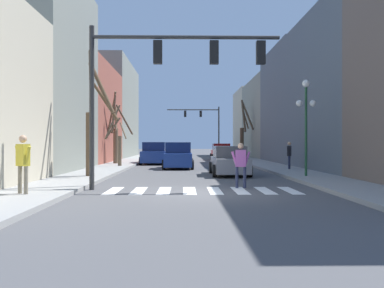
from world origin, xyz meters
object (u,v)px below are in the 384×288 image
object	(u,v)px
car_parked_right_near	(221,152)
street_tree_left_far	(116,133)
car_driving_toward_lane	(178,156)
street_lamp_right_corner	(306,108)
pedestrian_near_right_corner	(289,153)
traffic_signal_near	(163,68)
car_parked_right_far	(229,161)
street_tree_right_far	(93,125)
traffic_signal_far	(204,120)
car_parked_right_mid	(154,154)
street_tree_right_near	(118,142)
pedestrian_crossing_street	(23,159)
street_tree_right_mid	(243,132)
pedestrian_waiting_at_curb	(241,161)

from	to	relation	value
car_parked_right_near	street_tree_left_far	bearing A→B (deg)	139.18
car_driving_toward_lane	street_tree_left_far	size ratio (longest dim) A/B	0.83
street_lamp_right_corner	pedestrian_near_right_corner	size ratio (longest dim) A/B	2.78
pedestrian_near_right_corner	traffic_signal_near	bearing A→B (deg)	-12.93
traffic_signal_near	car_parked_right_far	size ratio (longest dim) A/B	1.43
car_parked_right_near	street_tree_right_far	size ratio (longest dim) A/B	0.74
traffic_signal_far	car_driving_toward_lane	bearing A→B (deg)	-95.90
traffic_signal_far	street_tree_right_far	world-z (taller)	traffic_signal_far
car_parked_right_mid	car_driving_toward_lane	size ratio (longest dim) A/B	1.04
traffic_signal_far	street_tree_right_near	bearing A→B (deg)	-104.04
traffic_signal_far	car_driving_toward_lane	distance (m)	29.83
car_parked_right_far	car_parked_right_mid	world-z (taller)	car_parked_right_mid
car_parked_right_mid	street_tree_right_near	bearing A→B (deg)	159.12
car_parked_right_near	pedestrian_crossing_street	bearing A→B (deg)	164.64
street_tree_right_mid	car_driving_toward_lane	bearing A→B (deg)	-110.65
traffic_signal_near	street_lamp_right_corner	size ratio (longest dim) A/B	1.52
traffic_signal_near	pedestrian_waiting_at_curb	distance (m)	4.50
car_parked_right_near	pedestrian_near_right_corner	xyz separation A→B (m)	(2.60, -18.28, 0.34)
pedestrian_waiting_at_curb	street_tree_right_mid	size ratio (longest dim) A/B	0.27
traffic_signal_near	car_parked_right_far	distance (m)	8.90
car_parked_right_near	street_tree_left_far	xyz separation A→B (m)	(-9.00, -10.42, 1.70)
car_driving_toward_lane	pedestrian_crossing_street	size ratio (longest dim) A/B	2.57
street_tree_right_far	street_tree_left_far	distance (m)	13.61
traffic_signal_far	pedestrian_crossing_street	bearing A→B (deg)	-99.39
pedestrian_waiting_at_curb	street_tree_right_near	xyz separation A→B (m)	(-6.65, 13.88, 0.76)
traffic_signal_near	street_tree_right_near	size ratio (longest dim) A/B	1.66
pedestrian_waiting_at_curb	car_parked_right_far	bearing A→B (deg)	95.26
car_driving_toward_lane	street_tree_right_mid	xyz separation A→B (m)	(6.73, 17.86, 2.12)
traffic_signal_near	street_tree_right_far	size ratio (longest dim) A/B	1.16
car_parked_right_far	car_parked_right_mid	size ratio (longest dim) A/B	1.01
car_driving_toward_lane	street_tree_right_far	xyz separation A→B (m)	(-3.91, -8.85, 1.71)
traffic_signal_far	car_parked_right_far	xyz separation A→B (m)	(-0.25, -35.64, -4.02)
street_tree_right_mid	pedestrian_waiting_at_curb	bearing A→B (deg)	-97.74
car_driving_toward_lane	car_parked_right_far	bearing A→B (deg)	24.11
traffic_signal_far	pedestrian_near_right_corner	distance (m)	32.95
street_lamp_right_corner	pedestrian_waiting_at_curb	bearing A→B (deg)	-130.63
street_tree_right_far	traffic_signal_near	bearing A→B (deg)	-53.76
street_tree_right_mid	car_parked_right_near	bearing A→B (deg)	-133.90
pedestrian_waiting_at_curb	street_tree_right_far	world-z (taller)	street_tree_right_far
traffic_signal_near	car_parked_right_far	bearing A→B (deg)	67.09
street_tree_right_mid	car_parked_right_far	bearing A→B (deg)	-99.30
street_lamp_right_corner	street_tree_right_far	distance (m)	10.09
car_parked_right_near	street_tree_right_near	size ratio (longest dim) A/B	1.05
car_parked_right_far	pedestrian_near_right_corner	size ratio (longest dim) A/B	2.96
pedestrian_waiting_at_curb	traffic_signal_near	bearing A→B (deg)	-162.09
street_lamp_right_corner	pedestrian_waiting_at_curb	distance (m)	6.04
car_parked_right_near	street_tree_right_mid	bearing A→B (deg)	-43.90
street_lamp_right_corner	traffic_signal_near	bearing A→B (deg)	-143.85
car_parked_right_far	car_parked_right_mid	distance (m)	13.42
street_lamp_right_corner	traffic_signal_far	bearing A→B (deg)	94.62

